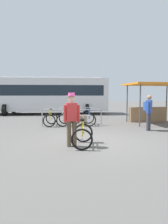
% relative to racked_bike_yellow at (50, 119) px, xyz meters
% --- Properties ---
extents(ground_plane, '(80.00, 80.00, 0.00)m').
position_rel_racked_bike_yellow_xyz_m(ground_plane, '(1.59, -3.91, -0.37)').
color(ground_plane, '#514F4C').
extents(bike_rack_rail, '(3.21, 0.07, 0.88)m').
position_rel_racked_bike_yellow_xyz_m(bike_rack_rail, '(1.15, -0.18, 0.30)').
color(bike_rack_rail, '#99999E').
rests_on(bike_rack_rail, ground).
extents(racked_bike_yellow, '(0.76, 1.16, 0.97)m').
position_rel_racked_bike_yellow_xyz_m(racked_bike_yellow, '(0.00, 0.00, 0.00)').
color(racked_bike_yellow, black).
rests_on(racked_bike_yellow, ground).
extents(racked_bike_white, '(0.81, 1.20, 0.98)m').
position_rel_racked_bike_yellow_xyz_m(racked_bike_white, '(0.70, -0.00, 0.00)').
color(racked_bike_white, black).
rests_on(racked_bike_white, ground).
extents(racked_bike_lime, '(0.69, 1.10, 0.97)m').
position_rel_racked_bike_yellow_xyz_m(racked_bike_lime, '(1.40, -0.01, 0.00)').
color(racked_bike_lime, black).
rests_on(racked_bike_lime, ground).
extents(racked_bike_blue, '(0.75, 1.15, 0.97)m').
position_rel_racked_bike_yellow_xyz_m(racked_bike_blue, '(2.10, -0.01, 0.00)').
color(racked_bike_blue, black).
rests_on(racked_bike_blue, ground).
extents(featured_bicycle, '(0.84, 1.23, 0.97)m').
position_rel_racked_bike_yellow_xyz_m(featured_bicycle, '(1.19, -4.34, 0.08)').
color(featured_bicycle, black).
rests_on(featured_bicycle, ground).
extents(person_with_featured_bike, '(0.53, 0.32, 1.72)m').
position_rel_racked_bike_yellow_xyz_m(person_with_featured_bike, '(0.83, -4.42, 0.58)').
color(person_with_featured_bike, brown).
rests_on(person_with_featured_bike, ground).
extents(pedestrian_with_backpack, '(0.47, 0.47, 1.64)m').
position_rel_racked_bike_yellow_xyz_m(pedestrian_with_backpack, '(4.55, -2.03, 0.57)').
color(pedestrian_with_backpack, '#383842').
rests_on(pedestrian_with_backpack, ground).
extents(bus_distant, '(10.12, 3.77, 3.08)m').
position_rel_racked_bike_yellow_xyz_m(bus_distant, '(-0.42, 6.61, 1.37)').
color(bus_distant, silver).
rests_on(bus_distant, ground).
extents(market_stall, '(3.16, 2.38, 2.30)m').
position_rel_racked_bike_yellow_xyz_m(market_stall, '(5.89, 0.39, 1.03)').
color(market_stall, '#4C4C51').
rests_on(market_stall, ground).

